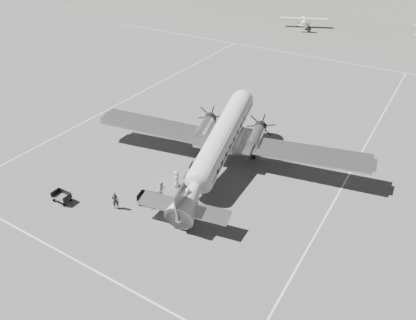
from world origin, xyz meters
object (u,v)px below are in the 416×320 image
at_px(baggage_cart_far, 62,197).
at_px(passenger, 177,179).
at_px(dc3_airliner, 219,146).
at_px(light_plane_left, 304,22).
at_px(ground_crew, 115,200).
at_px(ramp_agent, 162,190).
at_px(baggage_cart_near, 148,199).

xyz_separation_m(baggage_cart_far, passenger, (7.23, 7.10, 0.35)).
height_order(dc3_airliner, light_plane_left, dc3_airliner).
relative_size(ground_crew, passenger, 0.98).
relative_size(ramp_agent, passenger, 1.09).
distance_m(dc3_airliner, passenger, 5.12).
distance_m(light_plane_left, ground_crew, 66.11).
xyz_separation_m(dc3_airliner, ground_crew, (-4.51, -9.68, -1.88)).
bearing_deg(ramp_agent, ground_crew, 161.05).
distance_m(ramp_agent, passenger, 2.11).
bearing_deg(passenger, dc3_airliner, -35.94).
bearing_deg(dc3_airliner, passenger, -124.45).
bearing_deg(dc3_airliner, ramp_agent, -117.56).
bearing_deg(light_plane_left, dc3_airliner, -101.17).
height_order(baggage_cart_near, baggage_cart_far, baggage_cart_near).
distance_m(ground_crew, passenger, 5.91).
relative_size(light_plane_left, baggage_cart_far, 6.06).
distance_m(dc3_airliner, ramp_agent, 7.00).
bearing_deg(baggage_cart_near, ground_crew, -150.27).
bearing_deg(passenger, ground_crew, 141.93).
height_order(light_plane_left, ground_crew, light_plane_left).
xyz_separation_m(light_plane_left, baggage_cart_far, (2.78, -67.47, -0.57)).
relative_size(dc3_airliner, ramp_agent, 15.83).
bearing_deg(ramp_agent, dc3_airliner, 2.52).
bearing_deg(dc3_airliner, baggage_cart_far, -139.26).
relative_size(baggage_cart_far, passenger, 1.01).
bearing_deg(ramp_agent, light_plane_left, 28.52).
height_order(light_plane_left, baggage_cart_near, light_plane_left).
relative_size(light_plane_left, ground_crew, 6.24).
xyz_separation_m(ramp_agent, passenger, (0.05, 2.11, -0.07)).
bearing_deg(dc3_airliner, baggage_cart_near, -118.29).
bearing_deg(ground_crew, passenger, -157.85).
bearing_deg(baggage_cart_near, light_plane_left, 85.31).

